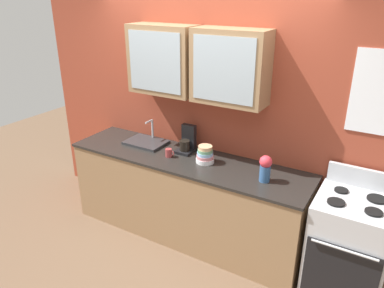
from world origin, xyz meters
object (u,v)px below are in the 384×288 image
bowl_stack (205,155)px  coffee_maker (187,142)px  stove_range (347,247)px  cup_near_sink (169,153)px  sink_faucet (146,142)px  vase (265,168)px

bowl_stack → coffee_maker: bearing=154.9°
stove_range → cup_near_sink: 1.89m
stove_range → sink_faucet: 2.30m
vase → cup_near_sink: (-1.04, -0.01, -0.09)m
coffee_maker → bowl_stack: bearing=-25.1°
sink_faucet → bowl_stack: (0.81, -0.09, 0.06)m
bowl_stack → vase: vase is taller
stove_range → coffee_maker: bearing=174.7°
cup_near_sink → coffee_maker: (0.09, 0.22, 0.06)m
cup_near_sink → coffee_maker: 0.25m
stove_range → cup_near_sink: stove_range is taller
bowl_stack → vase: 0.66m
stove_range → cup_near_sink: size_ratio=10.70×
bowl_stack → vase: (0.66, -0.07, 0.06)m
bowl_stack → cup_near_sink: (-0.39, -0.08, -0.04)m
stove_range → vase: bearing=-176.3°
stove_range → bowl_stack: stove_range is taller
cup_near_sink → coffee_maker: bearing=68.2°
sink_faucet → vase: size_ratio=1.78×
vase → stove_range: bearing=3.7°
sink_faucet → bowl_stack: 0.81m
cup_near_sink → coffee_maker: size_ratio=0.36×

